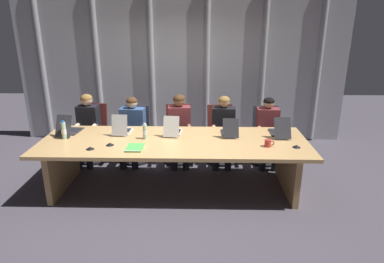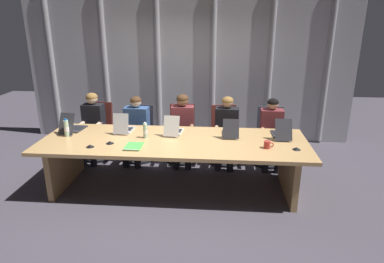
{
  "view_description": "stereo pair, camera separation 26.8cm",
  "coord_description": "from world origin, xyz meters",
  "px_view_note": "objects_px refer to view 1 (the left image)",
  "views": [
    {
      "loc": [
        0.37,
        -4.5,
        2.41
      ],
      "look_at": [
        0.25,
        0.1,
        0.85
      ],
      "focal_mm": 31.89,
      "sensor_mm": 36.0,
      "label": 1
    },
    {
      "loc": [
        0.63,
        -4.48,
        2.41
      ],
      "look_at": [
        0.25,
        0.1,
        0.85
      ],
      "focal_mm": 31.89,
      "sensor_mm": 36.0,
      "label": 2
    }
  ],
  "objects_px": {
    "office_chair_right_end": "(265,141)",
    "conference_mic_left_side": "(297,146)",
    "office_chair_left_mid": "(136,140)",
    "conference_mic_right_side": "(110,144)",
    "laptop_right_end": "(279,131)",
    "laptop_right_mid": "(230,131)",
    "coffee_mug_near": "(268,143)",
    "water_bottle_primary": "(145,132)",
    "person_center": "(180,125)",
    "conference_mic_middle": "(90,148)",
    "spiral_notepad": "(135,148)",
    "person_right_end": "(268,128)",
    "person_left_end": "(87,125)",
    "laptop_left_end": "(70,130)",
    "person_left_mid": "(132,127)",
    "office_chair_right_mid": "(221,140)",
    "office_chair_center": "(179,140)",
    "office_chair_left_end": "(93,139)",
    "laptop_left_mid": "(122,129)",
    "laptop_center": "(173,130)",
    "person_right_mid": "(223,127)",
    "water_bottle_secondary": "(64,131)"
  },
  "relations": [
    {
      "from": "office_chair_right_end",
      "to": "conference_mic_left_side",
      "type": "height_order",
      "value": "office_chair_right_end"
    },
    {
      "from": "office_chair_left_mid",
      "to": "conference_mic_right_side",
      "type": "xyz_separation_m",
      "value": [
        -0.09,
        -1.32,
        0.42
      ]
    },
    {
      "from": "laptop_right_end",
      "to": "laptop_right_mid",
      "type": "bearing_deg",
      "value": 91.07
    },
    {
      "from": "laptop_right_mid",
      "to": "coffee_mug_near",
      "type": "xyz_separation_m",
      "value": [
        0.48,
        -0.46,
        -0.01
      ]
    },
    {
      "from": "laptop_right_end",
      "to": "water_bottle_primary",
      "type": "xyz_separation_m",
      "value": [
        -1.95,
        -0.22,
        0.05
      ]
    },
    {
      "from": "person_center",
      "to": "conference_mic_middle",
      "type": "relative_size",
      "value": 10.76
    },
    {
      "from": "office_chair_right_end",
      "to": "water_bottle_primary",
      "type": "bearing_deg",
      "value": -58.94
    },
    {
      "from": "laptop_right_mid",
      "to": "spiral_notepad",
      "type": "height_order",
      "value": "laptop_right_mid"
    },
    {
      "from": "office_chair_left_mid",
      "to": "person_right_end",
      "type": "xyz_separation_m",
      "value": [
        2.27,
        -0.16,
        0.3
      ]
    },
    {
      "from": "person_left_end",
      "to": "conference_mic_right_side",
      "type": "distance_m",
      "value": 1.35
    },
    {
      "from": "water_bottle_primary",
      "to": "coffee_mug_near",
      "type": "distance_m",
      "value": 1.72
    },
    {
      "from": "coffee_mug_near",
      "to": "laptop_left_end",
      "type": "bearing_deg",
      "value": 170.65
    },
    {
      "from": "office_chair_left_mid",
      "to": "person_left_mid",
      "type": "height_order",
      "value": "person_left_mid"
    },
    {
      "from": "office_chair_right_mid",
      "to": "conference_mic_right_side",
      "type": "xyz_separation_m",
      "value": [
        -1.59,
        -1.32,
        0.42
      ]
    },
    {
      "from": "person_left_mid",
      "to": "laptop_right_end",
      "type": "bearing_deg",
      "value": 78.03
    },
    {
      "from": "person_left_mid",
      "to": "conference_mic_middle",
      "type": "xyz_separation_m",
      "value": [
        -0.29,
        -1.31,
        0.13
      ]
    },
    {
      "from": "office_chair_right_end",
      "to": "conference_mic_right_side",
      "type": "xyz_separation_m",
      "value": [
        -2.36,
        -1.32,
        0.42
      ]
    },
    {
      "from": "laptop_left_end",
      "to": "water_bottle_primary",
      "type": "xyz_separation_m",
      "value": [
        1.16,
        -0.2,
        0.04
      ]
    },
    {
      "from": "office_chair_center",
      "to": "person_left_end",
      "type": "bearing_deg",
      "value": -88.12
    },
    {
      "from": "office_chair_center",
      "to": "person_left_mid",
      "type": "distance_m",
      "value": 0.85
    },
    {
      "from": "office_chair_left_end",
      "to": "spiral_notepad",
      "type": "height_order",
      "value": "office_chair_left_end"
    },
    {
      "from": "office_chair_right_end",
      "to": "coffee_mug_near",
      "type": "distance_m",
      "value": 1.41
    },
    {
      "from": "office_chair_center",
      "to": "person_right_end",
      "type": "distance_m",
      "value": 1.54
    },
    {
      "from": "person_center",
      "to": "person_right_end",
      "type": "distance_m",
      "value": 1.48
    },
    {
      "from": "office_chair_center",
      "to": "water_bottle_primary",
      "type": "xyz_separation_m",
      "value": [
        -0.41,
        -1.05,
        0.5
      ]
    },
    {
      "from": "office_chair_right_end",
      "to": "person_center",
      "type": "relative_size",
      "value": 0.79
    },
    {
      "from": "office_chair_left_mid",
      "to": "office_chair_center",
      "type": "relative_size",
      "value": 0.97
    },
    {
      "from": "laptop_left_end",
      "to": "coffee_mug_near",
      "type": "bearing_deg",
      "value": -93.33
    },
    {
      "from": "office_chair_left_end",
      "to": "person_left_end",
      "type": "relative_size",
      "value": 0.81
    },
    {
      "from": "conference_mic_left_side",
      "to": "laptop_left_mid",
      "type": "bearing_deg",
      "value": 167.9
    },
    {
      "from": "office_chair_left_mid",
      "to": "person_center",
      "type": "distance_m",
      "value": 0.86
    },
    {
      "from": "laptop_center",
      "to": "conference_mic_right_side",
      "type": "relative_size",
      "value": 4.02
    },
    {
      "from": "office_chair_center",
      "to": "conference_mic_right_side",
      "type": "distance_m",
      "value": 1.62
    },
    {
      "from": "person_right_mid",
      "to": "water_bottle_secondary",
      "type": "xyz_separation_m",
      "value": [
        -2.33,
        -0.92,
        0.22
      ]
    },
    {
      "from": "office_chair_right_mid",
      "to": "water_bottle_primary",
      "type": "xyz_separation_m",
      "value": [
        -1.15,
        -1.05,
        0.51
      ]
    },
    {
      "from": "laptop_right_mid",
      "to": "office_chair_right_mid",
      "type": "bearing_deg",
      "value": 3.78
    },
    {
      "from": "laptop_right_mid",
      "to": "office_chair_left_mid",
      "type": "xyz_separation_m",
      "value": [
        -1.57,
        0.85,
        -0.46
      ]
    },
    {
      "from": "office_chair_center",
      "to": "person_center",
      "type": "relative_size",
      "value": 0.81
    },
    {
      "from": "laptop_left_end",
      "to": "laptop_right_mid",
      "type": "relative_size",
      "value": 1.23
    },
    {
      "from": "laptop_center",
      "to": "spiral_notepad",
      "type": "xyz_separation_m",
      "value": [
        -0.46,
        -0.59,
        -0.05
      ]
    },
    {
      "from": "water_bottle_primary",
      "to": "conference_mic_left_side",
      "type": "relative_size",
      "value": 2.11
    },
    {
      "from": "office_chair_right_end",
      "to": "coffee_mug_near",
      "type": "height_order",
      "value": "office_chair_right_end"
    },
    {
      "from": "laptop_right_mid",
      "to": "office_chair_center",
      "type": "distance_m",
      "value": 1.26
    },
    {
      "from": "person_left_end",
      "to": "person_center",
      "type": "xyz_separation_m",
      "value": [
        1.57,
        0.0,
        0.01
      ]
    },
    {
      "from": "coffee_mug_near",
      "to": "water_bottle_secondary",
      "type": "bearing_deg",
      "value": 175.2
    },
    {
      "from": "laptop_center",
      "to": "person_left_mid",
      "type": "bearing_deg",
      "value": 53.3
    },
    {
      "from": "office_chair_right_end",
      "to": "conference_mic_middle",
      "type": "bearing_deg",
      "value": -57.92
    },
    {
      "from": "person_right_end",
      "to": "conference_mic_middle",
      "type": "xyz_separation_m",
      "value": [
        -2.58,
        -1.31,
        0.13
      ]
    },
    {
      "from": "conference_mic_left_side",
      "to": "spiral_notepad",
      "type": "xyz_separation_m",
      "value": [
        -2.15,
        -0.08,
        -0.01
      ]
    },
    {
      "from": "office_chair_right_mid",
      "to": "conference_mic_left_side",
      "type": "height_order",
      "value": "office_chair_right_mid"
    }
  ]
}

